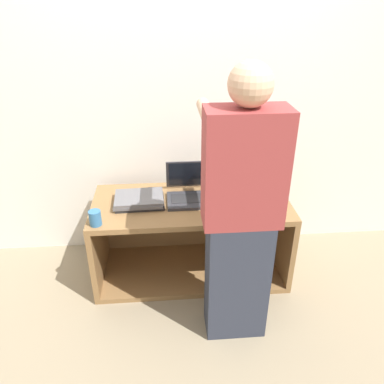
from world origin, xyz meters
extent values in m
plane|color=gray|center=(0.00, 0.00, 0.00)|extent=(12.00, 12.00, 0.00)
cube|color=silver|center=(0.00, 0.70, 1.20)|extent=(8.00, 0.05, 2.40)
cube|color=olive|center=(0.00, 0.30, 0.56)|extent=(1.31, 0.60, 0.04)
cube|color=olive|center=(0.00, 0.30, 0.02)|extent=(1.31, 0.60, 0.04)
cube|color=olive|center=(-0.64, 0.30, 0.29)|extent=(0.04, 0.60, 0.50)
cube|color=olive|center=(0.64, 0.30, 0.29)|extent=(0.04, 0.60, 0.50)
cube|color=olive|center=(0.00, 0.58, 0.29)|extent=(1.24, 0.04, 0.50)
cube|color=#333338|center=(0.00, 0.30, 0.59)|extent=(0.31, 0.23, 0.02)
cube|color=#28282B|center=(0.00, 0.31, 0.60)|extent=(0.26, 0.13, 0.00)
cube|color=#333338|center=(0.00, 0.46, 0.70)|extent=(0.31, 0.09, 0.22)
cube|color=black|center=(0.00, 0.45, 0.71)|extent=(0.28, 0.07, 0.19)
cube|color=#232326|center=(-0.33, 0.30, 0.58)|extent=(0.32, 0.24, 0.02)
cube|color=slate|center=(-0.34, 0.30, 0.60)|extent=(0.32, 0.24, 0.02)
cube|color=slate|center=(-0.34, 0.30, 0.62)|extent=(0.32, 0.24, 0.02)
cube|color=#232326|center=(0.35, 0.29, 0.58)|extent=(0.32, 0.24, 0.02)
cube|color=slate|center=(0.34, 0.30, 0.60)|extent=(0.32, 0.24, 0.02)
cube|color=#B7B7BC|center=(0.35, 0.31, 0.62)|extent=(0.32, 0.24, 0.02)
cube|color=gray|center=(0.35, 0.30, 0.64)|extent=(0.32, 0.24, 0.02)
cube|color=#B7B7BC|center=(0.35, 0.30, 0.66)|extent=(0.32, 0.24, 0.02)
cube|color=#232326|center=(0.34, 0.30, 0.68)|extent=(0.32, 0.24, 0.02)
cube|color=gray|center=(0.34, 0.30, 0.69)|extent=(0.32, 0.24, 0.02)
cube|color=#2D3342|center=(0.22, -0.24, 0.38)|extent=(0.34, 0.20, 0.75)
cube|color=#993838|center=(0.22, -0.24, 1.05)|extent=(0.40, 0.20, 0.60)
sphere|color=#DBAD89|center=(0.22, -0.24, 1.45)|extent=(0.20, 0.20, 0.20)
cylinder|color=#DBAD89|center=(0.06, 0.02, 1.26)|extent=(0.07, 0.32, 0.07)
cylinder|color=#DBAD89|center=(0.38, 0.02, 1.26)|extent=(0.07, 0.32, 0.07)
cylinder|color=teal|center=(-0.59, 0.07, 0.62)|extent=(0.07, 0.07, 0.09)
cube|color=red|center=(0.34, 0.24, 0.71)|extent=(0.06, 0.02, 0.01)
camera|label=1|loc=(-0.17, -1.85, 1.80)|focal=35.00mm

